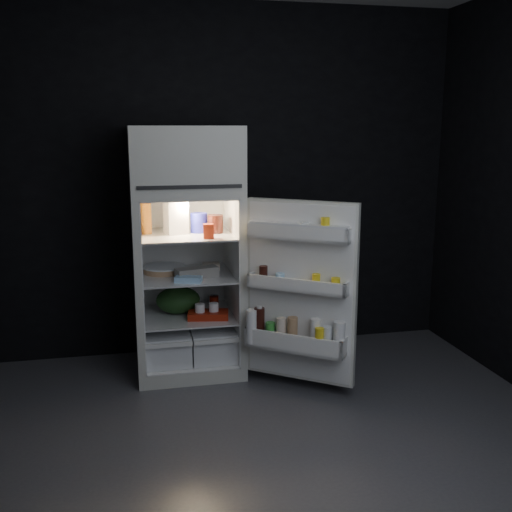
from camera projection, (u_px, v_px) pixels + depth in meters
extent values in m
cube|color=#49494E|center=(248.00, 454.00, 3.31)|extent=(4.00, 3.40, 0.00)
cube|color=black|center=(203.00, 183.00, 4.65)|extent=(4.00, 0.00, 2.70)
cube|color=black|center=(392.00, 309.00, 1.40)|extent=(4.00, 0.00, 2.70)
cube|color=silver|center=(189.00, 361.00, 4.50)|extent=(0.76, 0.70, 0.10)
cube|color=silver|center=(138.00, 280.00, 4.29)|extent=(0.05, 0.70, 1.20)
cube|color=silver|center=(235.00, 275.00, 4.44)|extent=(0.05, 0.70, 1.20)
cube|color=white|center=(183.00, 267.00, 4.67)|extent=(0.66, 0.05, 1.20)
cube|color=silver|center=(185.00, 191.00, 4.23)|extent=(0.76, 0.70, 0.06)
cube|color=silver|center=(184.00, 156.00, 4.18)|extent=(0.76, 0.70, 0.42)
cube|color=black|center=(190.00, 187.00, 3.88)|extent=(0.68, 0.01, 0.02)
cube|color=white|center=(142.00, 280.00, 4.27)|extent=(0.01, 0.65, 1.20)
cube|color=white|center=(232.00, 276.00, 4.41)|extent=(0.01, 0.65, 1.20)
cube|color=white|center=(185.00, 196.00, 4.21)|extent=(0.66, 0.65, 0.01)
cube|color=white|center=(189.00, 355.00, 4.46)|extent=(0.66, 0.65, 0.01)
cube|color=white|center=(186.00, 235.00, 4.27)|extent=(0.65, 0.63, 0.01)
cube|color=white|center=(187.00, 275.00, 4.33)|extent=(0.65, 0.63, 0.01)
cube|color=white|center=(188.00, 315.00, 4.40)|extent=(0.65, 0.63, 0.01)
cube|color=white|center=(166.00, 341.00, 4.42)|extent=(0.32, 0.59, 0.22)
cube|color=white|center=(211.00, 338.00, 4.49)|extent=(0.32, 0.59, 0.22)
cube|color=white|center=(169.00, 345.00, 4.09)|extent=(0.32, 0.02, 0.03)
cube|color=white|center=(217.00, 341.00, 4.16)|extent=(0.32, 0.02, 0.03)
cube|color=#FFE5B2|center=(186.00, 200.00, 4.17)|extent=(0.14, 0.14, 0.02)
cube|color=silver|center=(301.00, 292.00, 3.98)|extent=(0.64, 0.50, 1.22)
cube|color=white|center=(299.00, 293.00, 3.95)|extent=(0.58, 0.44, 1.18)
cube|color=white|center=(298.00, 239.00, 3.84)|extent=(0.60, 0.48, 0.02)
cube|color=white|center=(296.00, 234.00, 3.80)|extent=(0.56, 0.42, 0.10)
cube|color=white|center=(348.00, 237.00, 3.70)|extent=(0.07, 0.08, 0.10)
cube|color=white|center=(251.00, 229.00, 3.96)|extent=(0.07, 0.08, 0.10)
cube|color=white|center=(297.00, 289.00, 3.90)|extent=(0.60, 0.49, 0.02)
cube|color=white|center=(295.00, 286.00, 3.86)|extent=(0.56, 0.42, 0.09)
cube|color=white|center=(346.00, 290.00, 3.76)|extent=(0.08, 0.09, 0.09)
cube|color=white|center=(251.00, 279.00, 4.03)|extent=(0.08, 0.09, 0.09)
cube|color=white|center=(295.00, 349.00, 3.97)|extent=(0.63, 0.52, 0.02)
cube|color=white|center=(292.00, 344.00, 3.90)|extent=(0.56, 0.42, 0.13)
cube|color=white|center=(343.00, 349.00, 3.82)|extent=(0.10, 0.12, 0.13)
cube|color=white|center=(250.00, 334.00, 4.09)|extent=(0.10, 0.12, 0.13)
cube|color=white|center=(298.00, 224.00, 3.82)|extent=(0.58, 0.47, 0.02)
cylinder|color=yellow|center=(325.00, 228.00, 3.75)|extent=(0.08, 0.08, 0.14)
cylinder|color=silver|center=(304.00, 230.00, 3.81)|extent=(0.08, 0.08, 0.10)
cylinder|color=yellow|center=(336.00, 285.00, 3.78)|extent=(0.08, 0.08, 0.10)
cylinder|color=yellow|center=(316.00, 282.00, 3.84)|extent=(0.07, 0.07, 0.11)
cylinder|color=#9AC8EE|center=(280.00, 280.00, 3.94)|extent=(0.08, 0.08, 0.09)
cylinder|color=black|center=(263.00, 275.00, 3.98)|extent=(0.08, 0.08, 0.12)
cylinder|color=white|center=(339.00, 338.00, 3.82)|extent=(0.11, 0.11, 0.22)
cylinder|color=silver|center=(327.00, 340.00, 3.86)|extent=(0.08, 0.08, 0.18)
cylinder|color=white|center=(315.00, 335.00, 3.89)|extent=(0.10, 0.10, 0.22)
cylinder|color=#A27C55|center=(292.00, 332.00, 3.95)|extent=(0.10, 0.10, 0.21)
cylinder|color=beige|center=(281.00, 332.00, 3.99)|extent=(0.10, 0.10, 0.19)
cylinder|color=#338C33|center=(270.00, 333.00, 4.02)|extent=(0.09, 0.09, 0.15)
cylinder|color=black|center=(259.00, 325.00, 4.05)|extent=(0.10, 0.10, 0.24)
cylinder|color=yellow|center=(319.00, 341.00, 3.84)|extent=(0.08, 0.08, 0.17)
cylinder|color=silver|center=(273.00, 339.00, 3.98)|extent=(0.08, 0.08, 0.10)
cylinder|color=white|center=(252.00, 326.00, 4.03)|extent=(0.10, 0.10, 0.23)
cylinder|color=white|center=(259.00, 308.00, 4.02)|extent=(0.05, 0.05, 0.02)
cube|color=white|center=(176.00, 217.00, 4.25)|extent=(0.18, 0.18, 0.24)
cylinder|color=#1F24AB|center=(199.00, 223.00, 4.31)|extent=(0.14, 0.14, 0.14)
cylinder|color=black|center=(216.00, 224.00, 4.29)|extent=(0.14, 0.14, 0.13)
cylinder|color=#C06C1E|center=(146.00, 218.00, 4.25)|extent=(0.08, 0.08, 0.22)
cube|color=red|center=(208.00, 231.00, 4.08)|extent=(0.08, 0.06, 0.10)
cube|color=gray|center=(197.00, 272.00, 4.25)|extent=(0.32, 0.18, 0.07)
cylinder|color=#A27C55|center=(164.00, 270.00, 4.39)|extent=(0.32, 0.32, 0.04)
cube|color=#9AC8EE|center=(188.00, 279.00, 4.12)|extent=(0.20, 0.14, 0.04)
cube|color=beige|center=(211.00, 266.00, 4.48)|extent=(0.14, 0.12, 0.05)
ellipsoid|color=#193815|center=(178.00, 300.00, 4.40)|extent=(0.36, 0.32, 0.20)
cube|color=maroon|center=(208.00, 315.00, 4.30)|extent=(0.31, 0.20, 0.05)
cylinder|color=maroon|center=(214.00, 302.00, 4.54)|extent=(0.08, 0.08, 0.09)
cylinder|color=silver|center=(214.00, 301.00, 4.57)|extent=(0.09, 0.09, 0.09)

